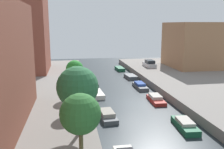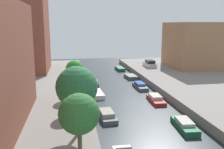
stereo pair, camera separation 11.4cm
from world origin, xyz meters
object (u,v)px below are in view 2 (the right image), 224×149
(street_tree_2, at_px, (75,81))
(street_tree_3, at_px, (74,69))
(moored_boat_right_4, at_px, (131,77))
(moored_boat_right_5, at_px, (120,69))
(moored_boat_left_3, at_px, (97,94))
(moored_boat_right_3, at_px, (140,86))
(street_tree_0, at_px, (79,114))
(parked_car, at_px, (150,64))
(moored_boat_right_2, at_px, (156,99))
(low_block_right, at_px, (195,45))
(street_tree_1, at_px, (77,87))
(moored_boat_right_1, at_px, (185,125))
(moored_boat_left_4, at_px, (93,83))
(moored_boat_left_2, at_px, (107,115))

(street_tree_2, relative_size, street_tree_3, 0.94)
(moored_boat_right_4, bearing_deg, street_tree_3, -128.41)
(street_tree_3, relative_size, moored_boat_right_5, 1.07)
(moored_boat_left_3, distance_m, moored_boat_right_3, 7.61)
(street_tree_0, height_order, parked_car, street_tree_0)
(street_tree_2, relative_size, moored_boat_right_2, 1.00)
(moored_boat_left_3, height_order, moored_boat_right_2, moored_boat_right_2)
(low_block_right, distance_m, moored_boat_left_3, 26.68)
(street_tree_1, height_order, moored_boat_right_1, street_tree_1)
(moored_boat_right_5, bearing_deg, moored_boat_right_2, -89.62)
(low_block_right, distance_m, parked_car, 9.94)
(low_block_right, relative_size, moored_boat_left_3, 2.70)
(street_tree_2, distance_m, parked_car, 28.36)
(street_tree_1, bearing_deg, street_tree_2, 90.00)
(moored_boat_right_4, bearing_deg, street_tree_0, -109.66)
(low_block_right, bearing_deg, moored_boat_right_3, -141.61)
(moored_boat_right_2, bearing_deg, street_tree_0, -124.35)
(street_tree_1, distance_m, moored_boat_right_5, 33.75)
(low_block_right, height_order, moored_boat_left_4, low_block_right)
(low_block_right, xyz_separation_m, street_tree_0, (-24.51, -32.95, -1.13))
(street_tree_0, relative_size, moored_boat_right_2, 1.12)
(moored_boat_left_4, bearing_deg, moored_boat_right_4, 30.38)
(moored_boat_left_2, xyz_separation_m, moored_boat_right_2, (6.85, 4.47, -0.00))
(street_tree_2, height_order, moored_boat_right_5, street_tree_2)
(low_block_right, xyz_separation_m, moored_boat_left_4, (-21.51, -8.85, -5.09))
(parked_car, bearing_deg, street_tree_1, -117.61)
(moored_boat_right_4, distance_m, moored_boat_right_5, 8.26)
(street_tree_3, xyz_separation_m, moored_boat_right_4, (10.10, 12.73, -3.93))
(low_block_right, relative_size, street_tree_0, 2.41)
(street_tree_2, xyz_separation_m, moored_boat_right_5, (9.76, 26.25, -3.69))
(low_block_right, relative_size, moored_boat_right_4, 3.17)
(moored_boat_left_2, bearing_deg, street_tree_1, -119.05)
(moored_boat_right_3, bearing_deg, low_block_right, 38.39)
(moored_boat_right_2, bearing_deg, moored_boat_left_4, 125.70)
(moored_boat_left_2, xyz_separation_m, moored_boat_right_5, (6.70, 26.50, -0.02))
(street_tree_0, xyz_separation_m, parked_car, (15.40, 33.96, -2.73))
(low_block_right, bearing_deg, moored_boat_left_3, -145.71)
(moored_boat_right_5, bearing_deg, moored_boat_left_4, -118.57)
(low_block_right, xyz_separation_m, moored_boat_left_3, (-21.63, -14.75, -5.16))
(street_tree_2, bearing_deg, moored_boat_left_4, 77.78)
(parked_car, distance_m, moored_boat_left_2, 26.97)
(low_block_right, relative_size, street_tree_1, 2.03)
(moored_boat_right_5, bearing_deg, moored_boat_right_3, -89.76)
(moored_boat_right_2, relative_size, moored_boat_right_4, 1.17)
(moored_boat_right_2, relative_size, moored_boat_right_5, 1.01)
(street_tree_1, height_order, parked_car, street_tree_1)
(street_tree_0, xyz_separation_m, moored_boat_right_1, (9.79, 6.28, -3.97))
(street_tree_1, height_order, moored_boat_left_3, street_tree_1)
(parked_car, xyz_separation_m, moored_boat_left_3, (-12.52, -15.75, -1.30))
(low_block_right, height_order, street_tree_1, low_block_right)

